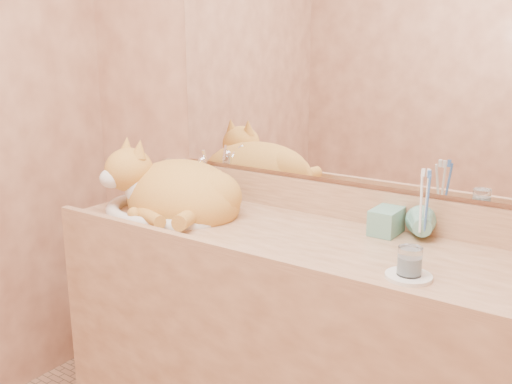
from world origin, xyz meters
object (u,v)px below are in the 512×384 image
Objects in this scene: soap_dispenser at (380,210)px; vanity_counter at (290,354)px; cat at (173,188)px; water_glass at (410,261)px; sink_basin at (169,191)px; toothbrush_cup at (422,230)px.

vanity_counter is at bearing -151.20° from soap_dispenser.
cat is (-0.49, -0.01, 0.51)m from vanity_counter.
sink_basin is at bearing 174.04° from water_glass.
sink_basin is at bearing -177.77° from vanity_counter.
vanity_counter is 21.24× the size of water_glass.
cat reaches higher than vanity_counter.
soap_dispenser is (0.24, 0.13, 0.52)m from vanity_counter.
sink_basin is at bearing -145.69° from cat.
water_glass is (0.43, -0.12, 0.47)m from vanity_counter.
sink_basin is at bearing -168.35° from toothbrush_cup.
vanity_counter is 0.65m from water_glass.
toothbrush_cup is 0.29m from water_glass.
sink_basin is 0.02m from cat.
soap_dispenser is at bearing 9.44° from sink_basin.
toothbrush_cup is at bearing 13.89° from soap_dispenser.
toothbrush_cup is at bearing 23.70° from vanity_counter.
soap_dispenser is at bearing -166.34° from toothbrush_cup.
vanity_counter is 0.72m from sink_basin.
sink_basin is 0.95m from water_glass.
soap_dispenser is 2.49× the size of water_glass.
soap_dispenser is (0.75, 0.15, 0.02)m from sink_basin.
water_glass is (0.19, -0.25, -0.05)m from soap_dispenser.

